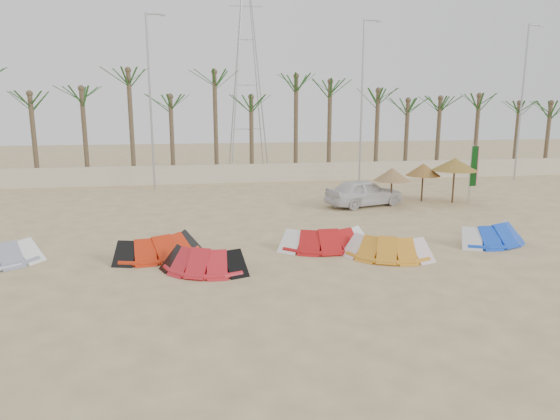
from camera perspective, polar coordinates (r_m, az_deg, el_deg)
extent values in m
plane|color=#D5BA85|center=(14.71, 3.94, -9.75)|extent=(120.00, 120.00, 0.00)
cube|color=beige|center=(35.76, -4.27, 4.20)|extent=(60.00, 0.30, 1.30)
cylinder|color=brown|center=(38.39, -26.04, 7.46)|extent=(0.32, 0.32, 6.50)
ellipsoid|color=#194719|center=(38.34, -26.49, 12.30)|extent=(4.00, 4.00, 2.40)
cylinder|color=brown|center=(36.86, -10.82, 8.31)|extent=(0.32, 0.32, 6.50)
ellipsoid|color=#194719|center=(36.81, -11.02, 13.36)|extent=(4.00, 4.00, 2.40)
cylinder|color=brown|center=(38.00, 4.60, 8.58)|extent=(0.32, 0.32, 6.50)
ellipsoid|color=#194719|center=(37.95, 4.68, 13.49)|extent=(4.00, 4.00, 2.40)
cylinder|color=brown|center=(41.58, 18.24, 8.32)|extent=(0.32, 0.32, 6.50)
ellipsoid|color=#194719|center=(41.53, 18.53, 12.79)|extent=(4.00, 4.00, 2.40)
cylinder|color=brown|center=(45.83, 27.22, 7.88)|extent=(0.32, 0.32, 6.50)
ellipsoid|color=#194719|center=(45.79, 27.61, 11.93)|extent=(4.00, 4.00, 2.40)
cylinder|color=#A5A8AD|center=(33.40, -14.59, 11.66)|extent=(0.14, 0.14, 11.00)
cylinder|color=#A5A8AD|center=(33.81, -14.20, 20.88)|extent=(1.00, 0.08, 0.08)
cube|color=#A5A8AD|center=(33.77, -13.29, 20.85)|extent=(0.35, 0.14, 0.10)
cylinder|color=#A5A8AD|center=(35.14, 9.31, 11.87)|extent=(0.14, 0.14, 11.00)
cylinder|color=#A5A8AD|center=(35.72, 10.43, 20.53)|extent=(1.00, 0.08, 0.08)
cube|color=#A5A8AD|center=(35.88, 11.23, 20.38)|extent=(0.35, 0.14, 0.10)
cylinder|color=#A5A8AD|center=(40.60, 25.87, 10.85)|extent=(0.14, 0.14, 11.00)
cylinder|color=#A5A8AD|center=(41.26, 27.18, 18.28)|extent=(1.00, 0.08, 0.08)
cube|color=#A5A8AD|center=(41.54, 27.75, 18.11)|extent=(0.35, 0.14, 0.10)
cube|color=white|center=(19.48, -26.55, -4.79)|extent=(0.86, 1.22, 0.40)
cylinder|color=red|center=(18.64, -13.58, -5.04)|extent=(2.70, 1.62, 0.20)
cube|color=black|center=(18.84, -17.65, -4.61)|extent=(1.06, 1.25, 0.40)
cube|color=black|center=(18.63, -9.46, -4.38)|extent=(1.06, 1.25, 0.40)
cylinder|color=red|center=(16.75, -8.78, -6.77)|extent=(2.49, 1.24, 0.20)
cube|color=black|center=(16.83, -12.87, -6.30)|extent=(0.99, 1.25, 0.40)
cube|color=black|center=(16.85, -4.75, -6.02)|extent=(0.99, 1.25, 0.40)
cylinder|color=red|center=(19.22, 5.28, -4.23)|extent=(3.22, 0.24, 0.20)
cube|color=white|center=(18.96, 0.96, -3.93)|extent=(0.61, 1.11, 0.40)
cube|color=white|center=(19.68, 9.30, -3.50)|extent=(0.61, 1.11, 0.40)
cylinder|color=orange|center=(18.41, 12.16, -5.17)|extent=(2.63, 1.33, 0.20)
cube|color=silver|center=(18.04, 8.33, -4.89)|extent=(1.00, 1.25, 0.40)
cube|color=silver|center=(18.95, 15.62, -4.39)|extent=(1.00, 1.25, 0.40)
cylinder|color=blue|center=(21.63, 23.21, -3.33)|extent=(2.84, 1.22, 0.20)
cube|color=silver|center=(21.00, 20.04, -3.10)|extent=(0.95, 1.24, 0.40)
cube|color=silver|center=(22.41, 25.97, -2.67)|extent=(0.95, 1.24, 0.40)
cylinder|color=#4C331E|center=(27.76, 12.62, 2.46)|extent=(0.10, 0.10, 2.01)
cone|color=#A67D4E|center=(27.65, 12.69, 4.00)|extent=(1.98, 1.98, 0.70)
cylinder|color=#4C331E|center=(29.69, 19.22, 3.09)|extent=(0.10, 0.10, 2.43)
cone|color=olive|center=(29.57, 19.35, 4.94)|extent=(2.53, 2.53, 0.70)
cylinder|color=#4C331E|center=(29.66, 15.97, 2.95)|extent=(0.10, 0.10, 2.09)
cone|color=#A26F33|center=(29.56, 16.05, 4.47)|extent=(1.96, 1.96, 0.70)
cylinder|color=#A5A8AD|center=(30.05, 21.04, 3.93)|extent=(0.04, 0.04, 3.33)
cube|color=#F75C8C|center=(30.12, 21.46, 4.68)|extent=(0.42, 0.10, 2.17)
cylinder|color=#A5A8AD|center=(29.58, 20.88, 3.89)|extent=(0.04, 0.04, 3.40)
cube|color=#07330B|center=(29.64, 21.31, 4.67)|extent=(0.42, 0.06, 2.21)
imported|color=silver|center=(27.64, 9.59, 1.98)|extent=(4.66, 2.90, 1.48)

